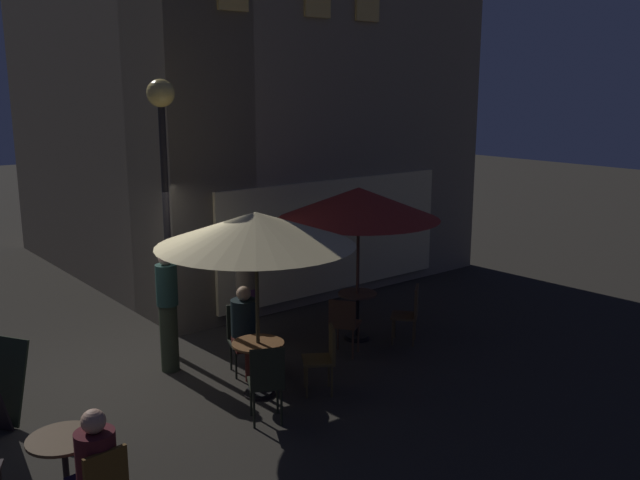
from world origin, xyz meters
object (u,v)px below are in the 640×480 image
object	(u,v)px
patio_umbrella_1	(256,229)
cafe_chair_2	(325,354)
patron_seated_1	(94,466)
patron_standing_2	(247,292)
cafe_table_2	(65,459)
cafe_chair_0	(344,321)
patron_standing_3	(168,310)
patio_umbrella_0	(359,204)
cafe_chair_3	(243,333)
street_lamp_near_corner	(163,149)
cafe_chair_1	(410,310)
cafe_table_0	(357,308)
patron_seated_0	(245,325)
cafe_table_1	(258,358)
cafe_chair_4	(267,378)

from	to	relation	value
patio_umbrella_1	cafe_chair_2	size ratio (longest dim) A/B	2.81
patron_seated_1	patron_standing_2	bearing A→B (deg)	-53.18
cafe_table_2	cafe_chair_0	bearing A→B (deg)	15.61
patron_standing_3	cafe_chair_0	bearing A→B (deg)	-91.75
patron_standing_3	patio_umbrella_0	bearing A→B (deg)	-78.58
patio_umbrella_1	cafe_chair_3	xyz separation A→B (m)	(0.29, 0.82, -1.66)
street_lamp_near_corner	cafe_chair_3	bearing A→B (deg)	-65.10
patio_umbrella_0	patron_standing_2	distance (m)	2.20
cafe_chair_1	patron_standing_2	distance (m)	2.58
cafe_table_0	cafe_chair_2	size ratio (longest dim) A/B	0.86
cafe_chair_3	patron_standing_2	xyz separation A→B (m)	(0.58, 0.77, 0.31)
street_lamp_near_corner	cafe_table_2	world-z (taller)	street_lamp_near_corner
patio_umbrella_0	cafe_chair_2	distance (m)	2.66
street_lamp_near_corner	patron_seated_0	bearing A→B (deg)	-69.35
cafe_table_2	cafe_chair_1	size ratio (longest dim) A/B	0.81
cafe_chair_0	cafe_chair_1	size ratio (longest dim) A/B	0.98
cafe_table_0	patron_seated_1	bearing A→B (deg)	-155.62
cafe_table_2	patron_standing_3	xyz separation A→B (m)	(2.32, 2.45, 0.37)
cafe_table_2	patron_standing_2	bearing A→B (deg)	34.58
cafe_chair_2	patron_standing_3	distance (m)	2.35
street_lamp_near_corner	patron_standing_3	xyz separation A→B (m)	(-0.29, -0.48, -2.22)
cafe_table_2	patron_seated_0	distance (m)	3.51
cafe_table_0	patron_seated_0	size ratio (longest dim) A/B	0.60
cafe_table_1	cafe_chair_0	xyz separation A→B (m)	(1.75, 0.32, 0.04)
cafe_chair_4	patron_standing_3	xyz separation A→B (m)	(-0.14, 2.23, 0.30)
patron_seated_1	patron_standing_3	xyz separation A→B (m)	(2.28, 3.09, 0.17)
cafe_table_0	cafe_chair_0	bearing A→B (deg)	-146.62
patio_umbrella_1	cafe_table_2	bearing A→B (deg)	-161.31
patio_umbrella_1	patron_standing_3	world-z (taller)	patio_umbrella_1
patio_umbrella_1	cafe_chair_2	xyz separation A→B (m)	(0.74, -0.47, -1.69)
cafe_table_1	patron_seated_0	xyz separation A→B (m)	(0.25, 0.69, 0.21)
street_lamp_near_corner	patron_seated_0	size ratio (longest dim) A/B	3.20
cafe_table_0	cafe_table_1	world-z (taller)	cafe_table_0
cafe_table_1	cafe_chair_3	distance (m)	0.88
cafe_chair_3	patron_standing_2	bearing A→B (deg)	163.03
patio_umbrella_1	patron_seated_1	distance (m)	3.56
cafe_chair_1	patron_seated_1	bearing A→B (deg)	67.07
patio_umbrella_0	cafe_chair_3	world-z (taller)	patio_umbrella_0
street_lamp_near_corner	cafe_chair_1	bearing A→B (deg)	-30.37
cafe_chair_3	patron_standing_3	distance (m)	1.10
cafe_chair_1	cafe_chair_4	world-z (taller)	cafe_chair_4
cafe_table_0	patron_standing_2	size ratio (longest dim) A/B	0.44
cafe_table_0	cafe_table_1	xyz separation A→B (m)	(-2.41, -0.76, 0.00)
cafe_table_2	patron_standing_3	size ratio (longest dim) A/B	0.43
street_lamp_near_corner	patio_umbrella_0	bearing A→B (deg)	-24.65
cafe_chair_0	cafe_chair_1	distance (m)	1.22
patron_seated_0	cafe_table_1	bearing A→B (deg)	0.00
cafe_table_1	patron_seated_1	distance (m)	3.23
cafe_table_0	cafe_chair_3	world-z (taller)	cafe_chair_3
cafe_chair_1	patron_seated_1	xyz separation A→B (m)	(-5.74, -1.71, 0.18)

